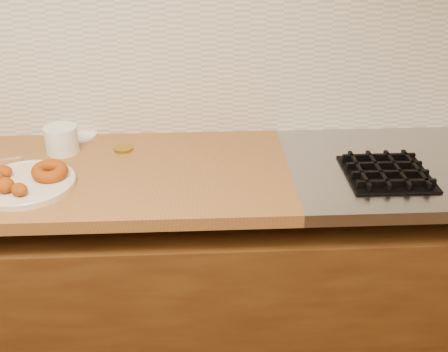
{
  "coord_description": "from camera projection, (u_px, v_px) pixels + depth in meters",
  "views": [
    {
      "loc": [
        0.21,
        0.07,
        1.72
      ],
      "look_at": [
        0.28,
        1.57,
        0.93
      ],
      "focal_mm": 45.0,
      "sensor_mm": 36.0,
      "label": 1
    }
  ],
  "objects": [
    {
      "name": "brass_jar_lid",
      "position": [
        123.0,
        149.0,
        1.93
      ],
      "size": [
        0.09,
        0.09,
        0.01
      ],
      "primitive_type": "cylinder",
      "rotation": [
        0.0,
        0.0,
        0.4
      ],
      "color": "#A58321",
      "rests_on": "butcher_block"
    },
    {
      "name": "fried_dough_chunks",
      "position": [
        4.0,
        180.0,
        1.65
      ],
      "size": [
        0.16,
        0.19,
        0.05
      ],
      "color": "#9C3C0C",
      "rests_on": "donut_plate"
    },
    {
      "name": "donut_plate",
      "position": [
        26.0,
        184.0,
        1.7
      ],
      "size": [
        0.3,
        0.3,
        0.02
      ],
      "primitive_type": "cylinder",
      "color": "silver",
      "rests_on": "butcher_block"
    },
    {
      "name": "backsplash",
      "position": [
        135.0,
        52.0,
        1.93
      ],
      "size": [
        3.6,
        0.02,
        0.6
      ],
      "primitive_type": "cube",
      "color": "beige",
      "rests_on": "wall_back"
    },
    {
      "name": "base_cabinet",
      "position": [
        144.0,
        294.0,
        2.04
      ],
      "size": [
        3.6,
        0.6,
        0.77
      ],
      "primitive_type": "cube",
      "color": "#5A3715",
      "rests_on": "floor"
    },
    {
      "name": "wall_back",
      "position": [
        132.0,
        6.0,
        1.87
      ],
      "size": [
        4.0,
        0.02,
        2.7
      ],
      "primitive_type": "cube",
      "color": "#B8AB91",
      "rests_on": "ground"
    },
    {
      "name": "plastic_tub",
      "position": [
        62.0,
        140.0,
        1.89
      ],
      "size": [
        0.13,
        0.13,
        0.09
      ],
      "primitive_type": "cylinder",
      "rotation": [
        0.0,
        0.0,
        0.24
      ],
      "color": "white",
      "rests_on": "butcher_block"
    },
    {
      "name": "ring_donut",
      "position": [
        49.0,
        171.0,
        1.71
      ],
      "size": [
        0.16,
        0.16,
        0.05
      ],
      "primitive_type": "torus",
      "rotation": [
        0.1,
        0.0,
        0.6
      ],
      "color": "#9C3C0C",
      "rests_on": "donut_plate"
    },
    {
      "name": "tub_lid",
      "position": [
        77.0,
        134.0,
        2.04
      ],
      "size": [
        0.15,
        0.15,
        0.01
      ],
      "primitive_type": "cylinder",
      "rotation": [
        0.0,
        0.0,
        -0.02
      ],
      "color": "white",
      "rests_on": "butcher_block"
    }
  ]
}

